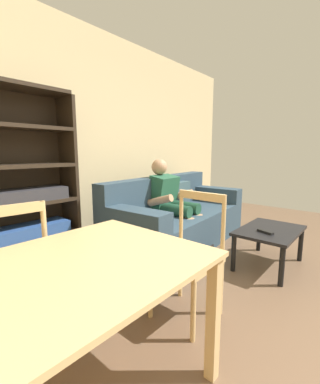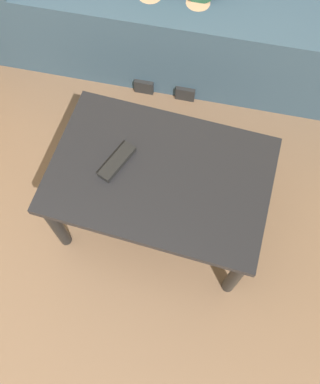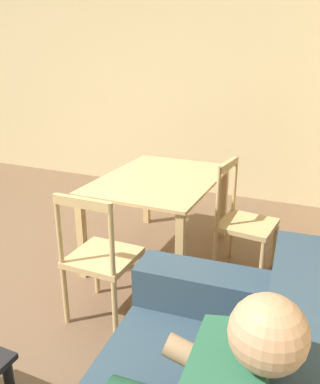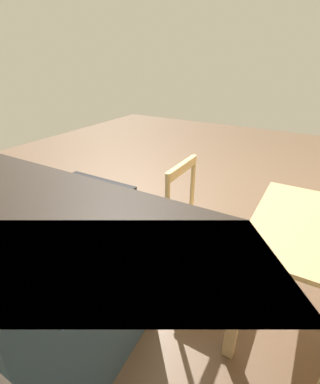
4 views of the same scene
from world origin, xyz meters
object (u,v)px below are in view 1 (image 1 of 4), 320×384
(tv_remote, at_px, (265,232))
(bookshelf, at_px, (27,205))
(couch, at_px, (177,219))
(dining_chair_facing_couch, at_px, (189,258))
(dining_chair_near_wall, at_px, (9,275))
(person_lounging, at_px, (172,201))
(coffee_table, at_px, (270,235))
(dining_table, at_px, (66,289))

(tv_remote, relative_size, bookshelf, 0.09)
(couch, relative_size, dining_chair_facing_couch, 2.41)
(bookshelf, bearing_deg, dining_chair_near_wall, -119.18)
(couch, bearing_deg, tv_remote, -93.80)
(person_lounging, height_order, bookshelf, bookshelf)
(bookshelf, bearing_deg, couch, -19.67)
(couch, relative_size, person_lounging, 1.96)
(tv_remote, bearing_deg, couch, -74.85)
(coffee_table, relative_size, bookshelf, 0.44)
(couch, xyz_separation_m, tv_remote, (-0.08, -1.19, 0.09))
(couch, relative_size, dining_table, 1.74)
(couch, height_order, tv_remote, couch)
(person_lounging, bearing_deg, coffee_table, -80.12)
(coffee_table, relative_size, dining_table, 0.64)
(dining_chair_facing_couch, bearing_deg, person_lounging, 43.32)
(coffee_table, xyz_separation_m, bookshelf, (-1.76, 1.79, 0.36))
(bookshelf, bearing_deg, person_lounging, -21.10)
(bookshelf, bearing_deg, dining_table, -106.63)
(coffee_table, xyz_separation_m, dining_chair_facing_couch, (-1.27, 0.19, 0.10))
(tv_remote, height_order, bookshelf, bookshelf)
(dining_table, bearing_deg, bookshelf, 73.37)
(couch, relative_size, dining_chair_near_wall, 2.40)
(person_lounging, relative_size, dining_chair_facing_couch, 1.23)
(dining_table, distance_m, dining_chair_near_wall, 0.76)
(tv_remote, relative_size, dining_chair_facing_couch, 0.18)
(bookshelf, distance_m, dining_table, 1.67)
(coffee_table, distance_m, bookshelf, 2.53)
(person_lounging, relative_size, dining_chair_near_wall, 1.23)
(tv_remote, relative_size, dining_table, 0.13)
(coffee_table, height_order, dining_table, dining_table)
(coffee_table, bearing_deg, dining_table, 175.18)
(dining_table, xyz_separation_m, dining_chair_facing_couch, (0.97, 0.00, -0.17))
(person_lounging, height_order, tv_remote, person_lounging)
(coffee_table, xyz_separation_m, tv_remote, (-0.16, -0.00, 0.07))
(dining_table, height_order, dining_chair_facing_couch, dining_chair_facing_couch)
(dining_chair_near_wall, bearing_deg, coffee_table, -22.45)
(couch, distance_m, dining_chair_near_wall, 2.18)
(bookshelf, distance_m, dining_chair_facing_couch, 1.69)
(couch, height_order, coffee_table, couch)
(dining_chair_near_wall, bearing_deg, bookshelf, 60.82)
(dining_chair_near_wall, height_order, dining_chair_facing_couch, dining_chair_near_wall)
(person_lounging, bearing_deg, bookshelf, 158.90)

